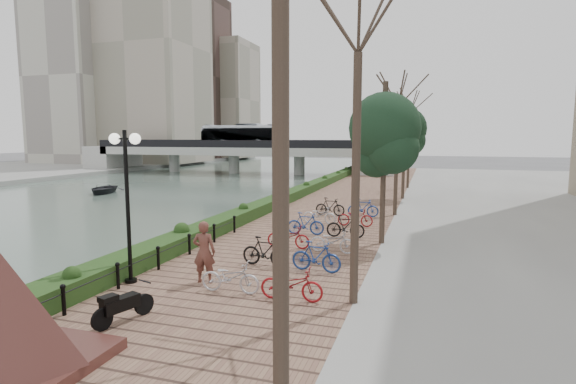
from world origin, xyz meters
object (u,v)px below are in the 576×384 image
at_px(pedestrian, 204,252).
at_px(boat, 103,189).
at_px(lamppost, 126,173).
at_px(motorcycle, 124,304).

relative_size(pedestrian, boat, 0.50).
bearing_deg(lamppost, motorcycle, -55.91).
relative_size(lamppost, pedestrian, 2.43).
bearing_deg(lamppost, pedestrian, 17.74).
xyz_separation_m(motorcycle, pedestrian, (0.41, 3.19, 0.50)).
distance_m(pedestrian, boat, 28.31).
height_order(motorcycle, boat, motorcycle).
distance_m(lamppost, motorcycle, 4.17).
height_order(pedestrian, boat, pedestrian).
distance_m(lamppost, boat, 27.53).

